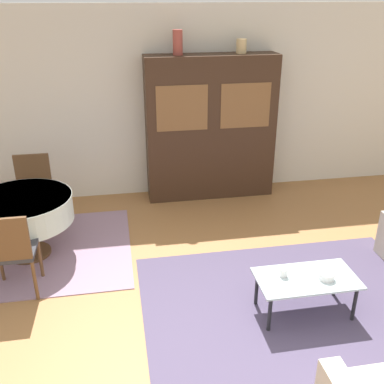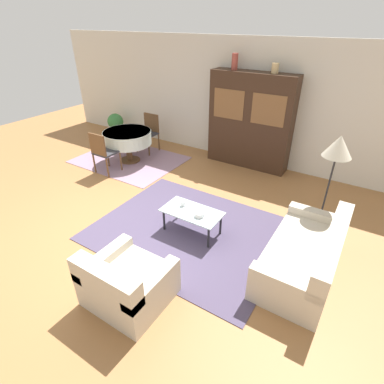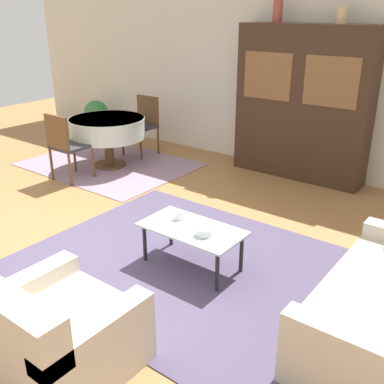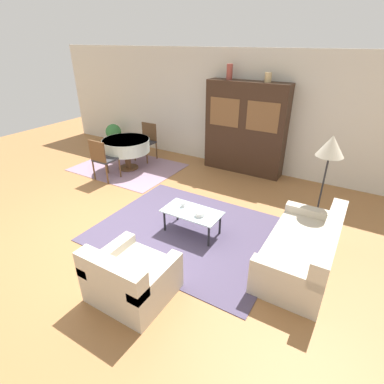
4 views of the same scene
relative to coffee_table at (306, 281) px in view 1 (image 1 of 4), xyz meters
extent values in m
plane|color=#9E6B3D|center=(-1.13, -0.50, -0.36)|extent=(14.00, 14.00, 0.00)
cube|color=beige|center=(-1.13, 3.13, 0.99)|extent=(10.00, 0.06, 2.70)
cube|color=#4C425B|center=(-0.05, 0.00, -0.35)|extent=(2.95, 2.39, 0.01)
cube|color=gray|center=(-2.80, 1.58, -0.35)|extent=(2.44, 1.85, 0.01)
cylinder|color=black|center=(-0.41, -0.19, -0.16)|extent=(0.04, 0.04, 0.37)
cylinder|color=black|center=(0.41, -0.19, -0.16)|extent=(0.04, 0.04, 0.37)
cylinder|color=black|center=(-0.41, 0.19, -0.16)|extent=(0.04, 0.04, 0.37)
cylinder|color=black|center=(0.41, 0.19, -0.16)|extent=(0.04, 0.04, 0.37)
cube|color=silver|center=(0.00, 0.00, 0.03)|extent=(0.94, 0.50, 0.02)
cube|color=#382316|center=(-0.31, 2.87, 0.67)|extent=(1.85, 0.41, 2.06)
cube|color=brown|center=(-0.75, 2.66, 1.03)|extent=(0.70, 0.01, 0.62)
cube|color=brown|center=(0.14, 2.66, 1.03)|extent=(0.70, 0.01, 0.62)
cylinder|color=brown|center=(-2.75, 1.54, -0.33)|extent=(0.48, 0.48, 0.03)
cylinder|color=brown|center=(-2.75, 1.54, -0.13)|extent=(0.14, 0.14, 0.43)
cylinder|color=beige|center=(-2.75, 1.54, 0.23)|extent=(1.10, 1.10, 0.30)
cylinder|color=beige|center=(-2.75, 1.54, 0.37)|extent=(1.11, 1.11, 0.03)
cylinder|color=brown|center=(-2.95, 1.05, -0.13)|extent=(0.04, 0.04, 0.44)
cylinder|color=brown|center=(-2.55, 1.05, -0.13)|extent=(0.04, 0.04, 0.44)
cylinder|color=brown|center=(-2.55, 0.65, -0.13)|extent=(0.04, 0.04, 0.44)
cube|color=#333338|center=(-2.75, 0.85, 0.11)|extent=(0.44, 0.44, 0.04)
cube|color=brown|center=(-2.75, 0.65, 0.36)|extent=(0.44, 0.04, 0.45)
cylinder|color=brown|center=(-2.55, 2.03, -0.13)|extent=(0.04, 0.04, 0.44)
cylinder|color=brown|center=(-2.95, 2.03, -0.13)|extent=(0.04, 0.04, 0.44)
cylinder|color=brown|center=(-2.55, 2.43, -0.13)|extent=(0.04, 0.04, 0.44)
cylinder|color=brown|center=(-2.95, 2.43, -0.13)|extent=(0.04, 0.04, 0.44)
cube|color=#333338|center=(-2.75, 2.23, 0.11)|extent=(0.44, 0.44, 0.04)
cube|color=brown|center=(-2.75, 2.43, 0.36)|extent=(0.44, 0.04, 0.45)
cylinder|color=white|center=(-0.21, 0.06, 0.08)|extent=(0.08, 0.08, 0.08)
cylinder|color=white|center=(0.17, -0.05, 0.08)|extent=(0.15, 0.15, 0.07)
cylinder|color=#9E4238|center=(-0.77, 2.87, 1.86)|extent=(0.13, 0.13, 0.32)
cylinder|color=tan|center=(0.10, 2.87, 1.80)|extent=(0.14, 0.14, 0.19)
camera|label=1|loc=(-1.66, -3.24, 2.49)|focal=42.00mm
camera|label=2|loc=(2.07, -3.27, 2.66)|focal=28.00mm
camera|label=3|loc=(2.19, -2.88, 1.87)|focal=42.00mm
camera|label=4|loc=(2.11, -3.53, 2.50)|focal=28.00mm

